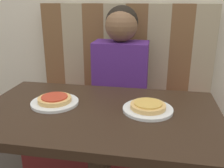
{
  "coord_description": "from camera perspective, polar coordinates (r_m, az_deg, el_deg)",
  "views": [
    {
      "loc": [
        0.22,
        -0.9,
        1.15
      ],
      "look_at": [
        0.0,
        0.32,
        0.73
      ],
      "focal_mm": 40.0,
      "sensor_mm": 36.0,
      "label": 1
    }
  ],
  "objects": [
    {
      "name": "dining_table",
      "position": [
        1.07,
        -3.08,
        -11.4
      ],
      "size": [
        0.98,
        0.59,
        0.72
      ],
      "color": "black",
      "rests_on": "ground_plane"
    },
    {
      "name": "booth_backrest",
      "position": [
        1.81,
        3.13,
        7.86
      ],
      "size": [
        1.21,
        0.09,
        0.63
      ],
      "color": "brown",
      "rests_on": "booth_seat"
    },
    {
      "name": "booth_seat",
      "position": [
        1.79,
        1.84,
        -11.55
      ],
      "size": [
        1.21,
        0.56,
        0.49
      ],
      "color": "#5B1919",
      "rests_on": "ground_plane"
    },
    {
      "name": "pizza_left",
      "position": [
        1.09,
        -12.98,
        -3.34
      ],
      "size": [
        0.14,
        0.14,
        0.02
      ],
      "color": "tan",
      "rests_on": "plate_left"
    },
    {
      "name": "pizza_right",
      "position": [
        1.01,
        8.22,
        -4.9
      ],
      "size": [
        0.14,
        0.14,
        0.02
      ],
      "color": "tan",
      "rests_on": "plate_right"
    },
    {
      "name": "person",
      "position": [
        1.59,
        2.07,
        6.49
      ],
      "size": [
        0.34,
        0.22,
        0.63
      ],
      "color": "#4C237A",
      "rests_on": "booth_seat"
    },
    {
      "name": "plate_left",
      "position": [
        1.1,
        -12.92,
        -4.15
      ],
      "size": [
        0.2,
        0.2,
        0.01
      ],
      "color": "white",
      "rests_on": "dining_table"
    },
    {
      "name": "plate_right",
      "position": [
        1.02,
        8.17,
        -5.76
      ],
      "size": [
        0.2,
        0.2,
        0.01
      ],
      "color": "white",
      "rests_on": "dining_table"
    }
  ]
}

